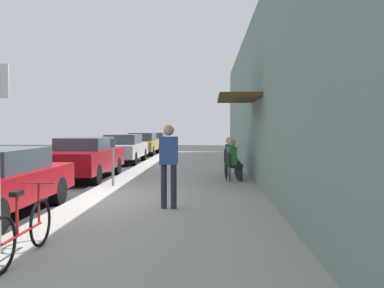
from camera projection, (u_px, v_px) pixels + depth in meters
ground_plane at (71, 205)px, 9.25m from camera, size 60.00×60.00×0.00m
sidewalk_slab at (177, 189)px, 11.15m from camera, size 4.50×32.00×0.12m
building_facade at (265, 95)px, 10.94m from camera, size 1.40×32.00×5.29m
parked_car_1 at (84, 157)px, 13.76m from camera, size 1.80×4.40×1.41m
parked_car_2 at (123, 148)px, 19.92m from camera, size 1.80×4.40×1.40m
parked_car_3 at (142, 143)px, 25.62m from camera, size 1.80×4.40×1.39m
parked_car_4 at (155, 141)px, 31.30m from camera, size 1.80×4.40×1.32m
parking_meter at (113, 159)px, 11.33m from camera, size 0.12×0.10×1.32m
bicycle_0 at (23, 230)px, 5.09m from camera, size 0.46×1.71×0.90m
cafe_chair_0 at (232, 165)px, 12.34m from camera, size 0.53×0.53×0.87m
seated_patron_0 at (234, 158)px, 12.35m from camera, size 0.49×0.44×1.29m
cafe_chair_1 at (230, 162)px, 13.34m from camera, size 0.53×0.53×0.87m
seated_patron_1 at (232, 156)px, 13.31m from camera, size 0.49×0.44×1.29m
cafe_chair_2 at (229, 160)px, 14.24m from camera, size 0.50×0.50×0.87m
seated_patron_2 at (230, 154)px, 14.22m from camera, size 0.47×0.41×1.29m
pedestrian_standing at (169, 159)px, 8.19m from camera, size 0.36×0.22×1.70m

